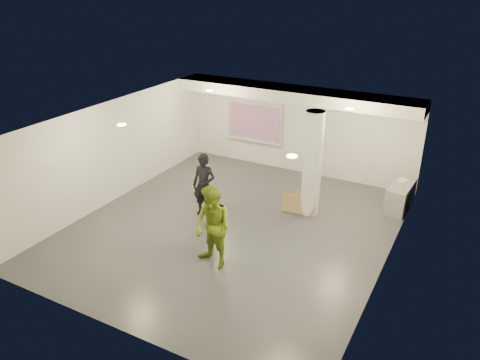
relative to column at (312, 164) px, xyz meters
The scene contains 19 objects.
floor 2.78m from the column, 129.81° to the right, with size 8.00×9.00×0.01m, color #3B3F43.
ceiling 2.78m from the column, 129.81° to the right, with size 8.00×9.00×0.01m, color silver.
wall_back 3.09m from the column, 119.05° to the left, with size 8.00×0.01×3.00m, color silver.
wall_front 6.48m from the column, 103.39° to the right, with size 8.00×0.01×3.00m, color silver.
wall_left 5.79m from the column, 161.88° to the right, with size 0.01×9.00×3.00m, color silver.
wall_right 3.08m from the column, 35.75° to the right, with size 0.01×9.00×3.00m, color silver.
soffit_band 2.94m from the column, 124.90° to the left, with size 8.00×1.10×0.36m, color white.
downlight_nw 4.05m from the column, 169.29° to the left, with size 0.22×0.22×0.02m, color #EAB976.
downlight_ne 1.78m from the column, 45.00° to the left, with size 0.22×0.22×0.02m, color #EAB976.
downlight_sw 5.17m from the column, 138.27° to the right, with size 0.22×0.22×0.02m, color #EAB976.
downlight_se 3.68m from the column, 78.02° to the right, with size 0.22×0.22×0.02m, color #EAB976.
column is the anchor object (origin of this frame).
projection_screen 4.08m from the column, 139.44° to the left, with size 2.10×0.13×1.42m.
credenza 2.88m from the column, 33.36° to the left, with size 0.55×1.33×0.77m, color gray.
papers_stack 2.87m from the column, 38.86° to the left, with size 0.26×0.34×0.02m, color white.
cardboard_back 1.18m from the column, 119.86° to the right, with size 0.61×0.06×0.67m, color #9D7A4B.
cardboard_front 1.34m from the column, 157.35° to the right, with size 0.50×0.05×0.55m, color #9D7A4B.
woman 3.05m from the column, 149.34° to the right, with size 0.66×0.44×1.82m, color black.
man 3.73m from the column, 106.52° to the right, with size 0.97×0.76×2.00m, color olive.
Camera 1 is at (5.41, -9.62, 6.32)m, focal length 35.00 mm.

